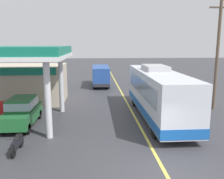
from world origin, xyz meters
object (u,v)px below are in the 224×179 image
Objects in this scene: coach_bus_main at (158,94)px; minibus_opposing_lane at (101,74)px; motorcycle_parked_forecourt at (17,143)px; car_at_pump at (22,110)px; pedestrian_near_pump at (29,107)px.

coach_bus_main is 1.80× the size of minibus_opposing_lane.
coach_bus_main is 9.90m from motorcycle_parked_forecourt.
car_at_pump reaches higher than pedestrian_near_pump.
coach_bus_main reaches higher than car_at_pump.
motorcycle_parked_forecourt is at bearing -81.92° from pedestrian_near_pump.
car_at_pump is 0.69× the size of minibus_opposing_lane.
motorcycle_parked_forecourt is 5.26m from pedestrian_near_pump.
motorcycle_parked_forecourt is 1.08× the size of pedestrian_near_pump.
coach_bus_main is at bearing 7.22° from car_at_pump.
coach_bus_main is at bearing -0.04° from pedestrian_near_pump.
pedestrian_near_pump is at bearing 179.96° from coach_bus_main.
minibus_opposing_lane is at bearing 105.36° from coach_bus_main.
coach_bus_main is 6.65× the size of pedestrian_near_pump.
car_at_pump is 4.15m from motorcycle_parked_forecourt.
car_at_pump is at bearing -172.78° from coach_bus_main.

